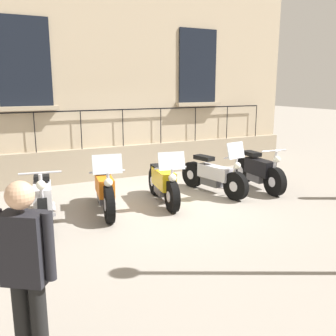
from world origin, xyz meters
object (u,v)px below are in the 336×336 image
Objects in this scene: motorcycle_yellow at (163,184)px; motorcycle_silver at (214,176)px; motorcycle_white at (43,201)px; motorcycle_black at (258,172)px; motorcycle_orange at (105,191)px; pedestrian_standing at (26,268)px.

motorcycle_silver reaches higher than motorcycle_yellow.
motorcycle_white is 2.51m from motorcycle_yellow.
motorcycle_black is (0.17, 1.19, 0.01)m from motorcycle_silver.
motorcycle_orange is 4.36m from pedestrian_standing.
motorcycle_yellow is (-0.03, 1.31, -0.02)m from motorcycle_orange.
motorcycle_silver reaches higher than motorcycle_white.
motorcycle_white is at bearing -89.13° from motorcycle_black.
motorcycle_yellow is at bearing 92.57° from motorcycle_white.
motorcycle_yellow reaches higher than motorcycle_black.
motorcycle_orange is 0.96× the size of motorcycle_silver.
motorcycle_yellow is at bearing 141.16° from pedestrian_standing.
motorcycle_white is 1.12× the size of pedestrian_standing.
motorcycle_orange is at bearing 93.72° from motorcycle_white.
motorcycle_black is at bearing 90.00° from motorcycle_orange.
motorcycle_white reaches higher than motorcycle_black.
motorcycle_orange reaches higher than motorcycle_white.
motorcycle_white is at bearing 170.12° from pedestrian_standing.
motorcycle_black is at bearing 81.90° from motorcycle_silver.
pedestrian_standing is at bearing -38.84° from motorcycle_yellow.
motorcycle_yellow is 2.57m from motorcycle_black.
motorcycle_orange is 3.88m from motorcycle_black.
motorcycle_black is at bearing 90.87° from motorcycle_white.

